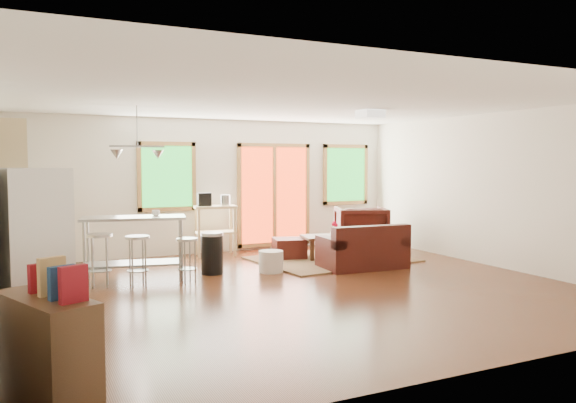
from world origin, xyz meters
name	(u,v)px	position (x,y,z in m)	size (l,w,h in m)	color
floor	(297,288)	(0.00, 0.00, -0.01)	(7.50, 7.00, 0.02)	#381B0E
ceiling	(297,101)	(0.00, 0.00, 2.61)	(7.50, 7.00, 0.02)	white
back_wall	(217,186)	(0.00, 3.51, 1.30)	(7.50, 0.02, 2.60)	white
right_wall	(497,190)	(3.76, 0.00, 1.30)	(0.02, 7.00, 2.60)	white
front_wall	(486,218)	(0.00, -3.51, 1.30)	(7.50, 0.02, 2.60)	white
window_left	(167,177)	(-1.00, 3.46, 1.50)	(1.10, 0.05, 1.30)	#16621D
french_doors	(274,195)	(1.20, 3.46, 1.10)	(1.60, 0.05, 2.10)	red
window_right	(346,175)	(2.90, 3.46, 1.50)	(1.10, 0.05, 1.30)	#16621D
rug	(332,259)	(1.57, 1.75, 0.01)	(2.65, 2.04, 0.03)	#4B643D
loveseat	(364,251)	(1.65, 0.83, 0.29)	(1.43, 0.87, 0.74)	black
coffee_table	(332,239)	(1.64, 1.86, 0.37)	(1.18, 0.85, 0.43)	#382415
armchair	(361,227)	(2.59, 2.37, 0.49)	(0.96, 0.90, 0.98)	black
ottoman	(289,248)	(0.94, 2.21, 0.19)	(0.56, 0.56, 0.37)	black
pouf	(271,261)	(0.12, 1.19, 0.17)	(0.39, 0.39, 0.34)	beige
vase	(335,232)	(1.62, 1.73, 0.51)	(0.21, 0.22, 0.30)	silver
book	(361,227)	(2.29, 1.90, 0.54)	(0.21, 0.03, 0.28)	maroon
cabinets	(21,222)	(-3.49, 1.70, 0.93)	(0.64, 2.24, 2.30)	tan
refrigerator	(36,243)	(-3.34, -0.03, 0.85)	(0.82, 0.81, 1.70)	#B7BABC
island	(134,236)	(-1.97, 1.52, 0.66)	(1.60, 0.91, 0.96)	#B7BABC
cup	(156,212)	(-1.64, 1.52, 1.01)	(0.12, 0.09, 0.12)	white
bar_stool_a	(99,247)	(-2.50, 1.27, 0.56)	(0.41, 0.41, 0.76)	#B7BABC
bar_stool_b	(137,249)	(-2.00, 1.11, 0.53)	(0.34, 0.34, 0.72)	#B7BABC
bar_stool_c	(187,249)	(-1.30, 1.01, 0.49)	(0.36, 0.36, 0.66)	#B7BABC
trash_can	(212,253)	(-0.77, 1.47, 0.33)	(0.47, 0.47, 0.66)	black
kitchen_cart	(214,213)	(-0.20, 3.13, 0.82)	(0.85, 0.62, 1.19)	tan
bookshelf	(47,353)	(-3.35, -2.79, 0.43)	(0.69, 1.00, 1.10)	#382415
ceiling_flush	(370,114)	(1.60, 0.60, 2.53)	(0.35, 0.35, 0.12)	white
pendant_light	(138,153)	(-1.90, 1.50, 1.90)	(0.80, 0.18, 0.79)	gray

